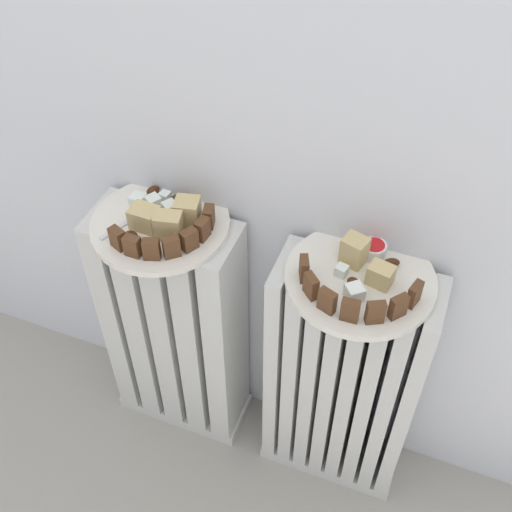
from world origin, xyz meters
TOP-DOWN VIEW (x-y plane):
  - radiator_left at (-0.18, 0.28)m, footprint 0.29×0.13m
  - radiator_right at (0.18, 0.28)m, footprint 0.29×0.13m
  - plate_left at (-0.18, 0.28)m, footprint 0.24×0.24m
  - plate_right at (0.18, 0.28)m, footprint 0.24×0.24m
  - dark_cake_slice_left_0 at (-0.21, 0.20)m, footprint 0.03×0.03m
  - dark_cake_slice_left_1 at (-0.18, 0.19)m, footprint 0.03×0.02m
  - dark_cake_slice_left_2 at (-0.15, 0.20)m, footprint 0.03×0.02m
  - dark_cake_slice_left_3 at (-0.12, 0.21)m, footprint 0.03×0.03m
  - dark_cake_slice_left_4 at (-0.10, 0.24)m, footprint 0.03×0.03m
  - dark_cake_slice_left_5 at (-0.09, 0.27)m, footprint 0.02×0.03m
  - dark_cake_slice_left_6 at (-0.10, 0.30)m, footprint 0.02×0.03m
  - marble_cake_slice_left_0 at (-0.15, 0.25)m, footprint 0.05×0.04m
  - marble_cake_slice_left_1 at (-0.20, 0.26)m, footprint 0.05×0.04m
  - marble_cake_slice_left_2 at (-0.13, 0.30)m, footprint 0.05×0.05m
  - turkish_delight_left_0 at (-0.21, 0.31)m, footprint 0.03×0.03m
  - turkish_delight_left_1 at (-0.20, 0.33)m, footprint 0.02×0.02m
  - turkish_delight_left_2 at (-0.17, 0.31)m, footprint 0.03×0.03m
  - turkish_delight_left_3 at (-0.23, 0.30)m, footprint 0.03×0.03m
  - medjool_date_left_0 at (-0.20, 0.22)m, footprint 0.03×0.02m
  - medjool_date_left_1 at (-0.15, 0.35)m, footprint 0.02×0.03m
  - medjool_date_left_2 at (-0.17, 0.34)m, footprint 0.03×0.03m
  - medjool_date_left_3 at (-0.22, 0.34)m, footprint 0.03×0.03m
  - dark_cake_slice_right_0 at (0.09, 0.24)m, footprint 0.02×0.03m
  - dark_cake_slice_right_1 at (0.12, 0.21)m, footprint 0.03×0.03m
  - dark_cake_slice_right_2 at (0.15, 0.19)m, footprint 0.03×0.02m
  - dark_cake_slice_right_3 at (0.18, 0.19)m, footprint 0.03×0.01m
  - dark_cake_slice_right_4 at (0.22, 0.20)m, footprint 0.03×0.02m
  - dark_cake_slice_right_5 at (0.25, 0.22)m, footprint 0.03×0.03m
  - dark_cake_slice_right_6 at (0.27, 0.25)m, footprint 0.02×0.03m
  - marble_cake_slice_right_0 at (0.16, 0.31)m, footprint 0.05×0.04m
  - marble_cake_slice_right_1 at (0.21, 0.28)m, footprint 0.04×0.04m
  - turkish_delight_right_0 at (0.15, 0.27)m, footprint 0.02×0.02m
  - turkish_delight_right_1 at (0.18, 0.23)m, footprint 0.04×0.04m
  - medjool_date_right_0 at (0.17, 0.25)m, footprint 0.02×0.02m
  - medjool_date_right_1 at (0.22, 0.32)m, footprint 0.03×0.02m
  - jam_bowl_right at (0.19, 0.34)m, footprint 0.04×0.04m
  - fork at (-0.23, 0.26)m, footprint 0.05×0.09m

SIDE VIEW (x-z plane):
  - radiator_right at x=0.18m, z-range 0.00..0.58m
  - radiator_left at x=-0.18m, z-range 0.00..0.58m
  - plate_left at x=-0.18m, z-range 0.59..0.60m
  - plate_right at x=0.18m, z-range 0.59..0.60m
  - fork at x=-0.23m, z-range 0.60..0.60m
  - medjool_date_left_1 at x=-0.15m, z-range 0.60..0.61m
  - medjool_date_left_2 at x=-0.17m, z-range 0.60..0.61m
  - medjool_date_right_1 at x=0.22m, z-range 0.60..0.61m
  - medjool_date_left_0 at x=-0.20m, z-range 0.60..0.61m
  - medjool_date_left_3 at x=-0.22m, z-range 0.60..0.62m
  - medjool_date_right_0 at x=0.17m, z-range 0.60..0.62m
  - turkish_delight_left_1 at x=-0.20m, z-range 0.60..0.62m
  - turkish_delight_right_0 at x=0.15m, z-range 0.60..0.62m
  - turkish_delight_left_2 at x=-0.17m, z-range 0.60..0.62m
  - turkish_delight_left_0 at x=-0.21m, z-range 0.60..0.62m
  - turkish_delight_left_3 at x=-0.23m, z-range 0.60..0.62m
  - jam_bowl_right at x=0.19m, z-range 0.60..0.62m
  - turkish_delight_right_1 at x=0.18m, z-range 0.60..0.62m
  - marble_cake_slice_right_1 at x=0.21m, z-range 0.60..0.64m
  - dark_cake_slice_left_0 at x=-0.21m, z-range 0.60..0.64m
  - dark_cake_slice_left_1 at x=-0.18m, z-range 0.60..0.64m
  - dark_cake_slice_left_2 at x=-0.15m, z-range 0.60..0.64m
  - dark_cake_slice_left_3 at x=-0.12m, z-range 0.60..0.64m
  - dark_cake_slice_left_4 at x=-0.10m, z-range 0.60..0.64m
  - dark_cake_slice_left_5 at x=-0.09m, z-range 0.60..0.64m
  - dark_cake_slice_left_6 at x=-0.10m, z-range 0.60..0.64m
  - marble_cake_slice_left_1 at x=-0.20m, z-range 0.60..0.64m
  - dark_cake_slice_right_0 at x=0.09m, z-range 0.60..0.64m
  - dark_cake_slice_right_1 at x=0.12m, z-range 0.60..0.64m
  - dark_cake_slice_right_2 at x=0.15m, z-range 0.60..0.64m
  - dark_cake_slice_right_3 at x=0.18m, z-range 0.60..0.64m
  - dark_cake_slice_right_4 at x=0.22m, z-range 0.60..0.64m
  - dark_cake_slice_right_5 at x=0.25m, z-range 0.60..0.64m
  - dark_cake_slice_right_6 at x=0.27m, z-range 0.60..0.64m
  - marble_cake_slice_left_0 at x=-0.15m, z-range 0.60..0.65m
  - marble_cake_slice_left_2 at x=-0.13m, z-range 0.60..0.65m
  - marble_cake_slice_right_0 at x=0.16m, z-range 0.60..0.65m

